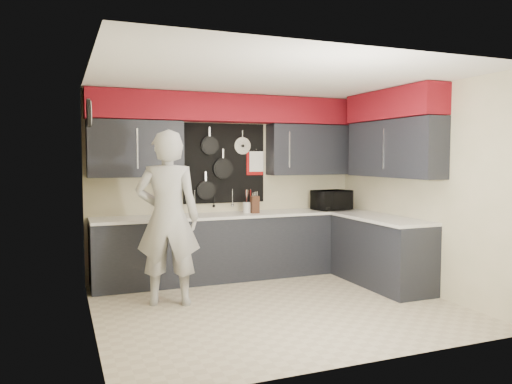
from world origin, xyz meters
name	(u,v)px	position (x,y,z in m)	size (l,w,h in m)	color
ground	(275,306)	(0.00, 0.00, 0.00)	(4.00, 4.00, 0.00)	#BDB193
back_wall_assembly	(231,136)	(0.01, 1.60, 2.01)	(4.00, 0.36, 2.60)	beige
right_wall_assembly	(397,140)	(1.85, 0.26, 1.94)	(0.36, 3.50, 2.60)	beige
left_wall_assembly	(91,196)	(-1.99, 0.02, 1.33)	(0.05, 3.50, 2.60)	beige
base_cabinets	(275,247)	(0.49, 1.13, 0.46)	(3.95, 2.20, 0.92)	black
microwave	(332,200)	(1.53, 1.36, 1.07)	(0.54, 0.36, 0.30)	black
knife_block	(255,205)	(0.30, 1.40, 1.04)	(0.11, 0.11, 0.24)	#321B10
utensil_crock	(247,207)	(0.21, 1.49, 1.00)	(0.12, 0.12, 0.15)	white
coffee_maker	(171,205)	(-0.90, 1.47, 1.08)	(0.20, 0.23, 0.30)	black
person	(168,218)	(-1.13, 0.52, 1.01)	(0.74, 0.49, 2.02)	#A5A5A3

